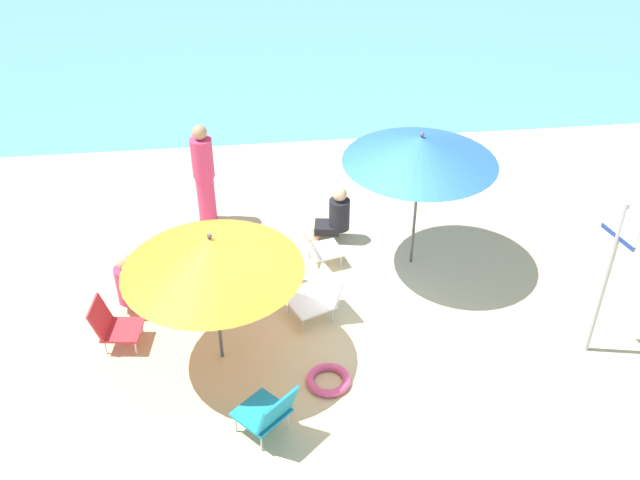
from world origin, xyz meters
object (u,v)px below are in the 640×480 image
at_px(person_b, 129,283).
at_px(umbrella_blue, 421,149).
at_px(beach_chair_c, 269,412).
at_px(beach_chair_e, 317,296).
at_px(beach_chair_d, 217,270).
at_px(person_a, 336,215).
at_px(warning_sign, 612,258).
at_px(person_c, 204,175).
at_px(beach_chair_b, 264,270).
at_px(beach_chair_a, 318,246).
at_px(umbrella_orange, 211,254).
at_px(swim_ring, 328,380).
at_px(beach_chair_f, 112,324).

bearing_deg(person_b, umbrella_blue, -86.96).
bearing_deg(beach_chair_c, beach_chair_e, -63.11).
relative_size(umbrella_blue, beach_chair_d, 3.10).
distance_m(person_a, warning_sign, 3.94).
bearing_deg(person_c, beach_chair_b, -68.52).
xyz_separation_m(umbrella_blue, beach_chair_a, (-1.32, 0.11, -1.48)).
relative_size(umbrella_orange, person_a, 2.29).
relative_size(umbrella_orange, umbrella_blue, 1.00).
height_order(beach_chair_d, person_a, person_a).
bearing_deg(beach_chair_d, person_a, 138.21).
xyz_separation_m(beach_chair_a, swim_ring, (-0.14, -2.30, -0.26)).
height_order(beach_chair_a, person_c, person_c).
distance_m(umbrella_blue, beach_chair_e, 2.29).
xyz_separation_m(umbrella_blue, beach_chair_c, (-2.17, -2.87, -1.43)).
height_order(person_c, swim_ring, person_c).
bearing_deg(beach_chair_f, beach_chair_d, 44.62).
bearing_deg(person_c, swim_ring, -70.96).
height_order(umbrella_orange, person_a, umbrella_orange).
height_order(beach_chair_f, person_a, person_a).
distance_m(umbrella_blue, person_b, 4.09).
bearing_deg(beach_chair_e, beach_chair_d, -50.77).
height_order(beach_chair_a, beach_chair_c, beach_chair_c).
xyz_separation_m(person_b, person_c, (0.95, 2.04, 0.36)).
relative_size(beach_chair_b, warning_sign, 0.35).
height_order(umbrella_blue, beach_chair_c, umbrella_blue).
distance_m(beach_chair_a, swim_ring, 2.32).
xyz_separation_m(beach_chair_e, person_b, (-2.37, 0.37, 0.12)).
bearing_deg(swim_ring, beach_chair_b, 108.88).
bearing_deg(beach_chair_e, beach_chair_f, -16.61).
distance_m(beach_chair_c, person_a, 3.76).
bearing_deg(umbrella_orange, beach_chair_d, 91.97).
relative_size(umbrella_blue, beach_chair_e, 2.73).
bearing_deg(beach_chair_b, beach_chair_e, 62.27).
distance_m(umbrella_blue, beach_chair_f, 4.41).
bearing_deg(beach_chair_c, person_b, -5.96).
relative_size(beach_chair_a, beach_chair_f, 1.01).
distance_m(umbrella_orange, beach_chair_d, 1.78).
bearing_deg(person_a, person_b, 34.11).
distance_m(beach_chair_d, person_c, 1.79).
xyz_separation_m(beach_chair_c, warning_sign, (3.89, 0.87, 1.02)).
relative_size(beach_chair_f, person_b, 0.67).
bearing_deg(beach_chair_d, beach_chair_f, -34.56).
bearing_deg(beach_chair_e, swim_ring, 67.48).
bearing_deg(beach_chair_a, beach_chair_e, -110.31).
relative_size(umbrella_orange, beach_chair_a, 3.24).
bearing_deg(umbrella_blue, beach_chair_d, -173.83).
relative_size(person_c, warning_sign, 0.77).
height_order(beach_chair_d, warning_sign, warning_sign).
height_order(beach_chair_b, warning_sign, warning_sign).
height_order(beach_chair_a, beach_chair_e, beach_chair_a).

